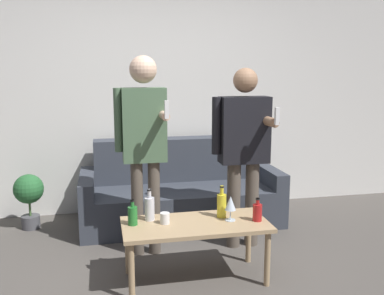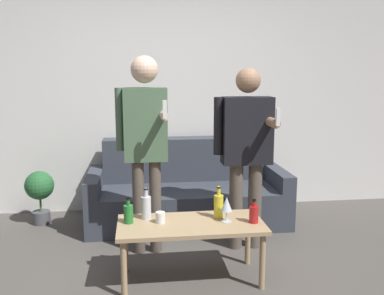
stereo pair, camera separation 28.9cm
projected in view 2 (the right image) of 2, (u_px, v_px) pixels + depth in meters
wall_back at (166, 91)px, 4.78m from camera, size 8.00×0.06×2.70m
couch at (187, 193)px, 4.52m from camera, size 2.03×0.86×0.85m
coffee_table at (191, 229)px, 3.20m from camera, size 1.09×0.51×0.45m
bottle_orange at (146, 207)px, 3.26m from camera, size 0.08×0.08×0.24m
bottle_green at (128, 213)px, 3.18m from camera, size 0.07×0.07×0.19m
bottle_dark at (219, 206)px, 3.28m from camera, size 0.07×0.07×0.25m
bottle_yellow at (254, 214)px, 3.18m from camera, size 0.07×0.07×0.18m
wine_glass_near at (227, 205)px, 3.20m from camera, size 0.08×0.08×0.19m
cup_on_table at (160, 217)px, 3.19m from camera, size 0.07×0.07×0.08m
person_standing_left at (145, 136)px, 3.59m from camera, size 0.43×0.42×1.70m
person_standing_right at (246, 145)px, 3.71m from camera, size 0.51×0.42×1.60m
potted_plant at (40, 190)px, 4.40m from camera, size 0.29×0.29×0.56m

